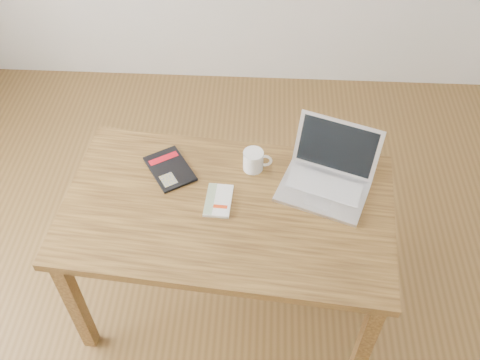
{
  "coord_description": "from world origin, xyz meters",
  "views": [
    {
      "loc": [
        0.19,
        -1.31,
        2.48
      ],
      "look_at": [
        0.11,
        0.17,
        0.85
      ],
      "focal_mm": 40.0,
      "sensor_mm": 36.0,
      "label": 1
    }
  ],
  "objects_px": {
    "white_guidebook": "(218,200)",
    "black_guidebook": "(170,169)",
    "coffee_mug": "(254,160)",
    "desk": "(228,219)",
    "laptop": "(328,175)"
  },
  "relations": [
    {
      "from": "white_guidebook",
      "to": "coffee_mug",
      "type": "height_order",
      "value": "coffee_mug"
    },
    {
      "from": "laptop",
      "to": "coffee_mug",
      "type": "bearing_deg",
      "value": -173.41
    },
    {
      "from": "desk",
      "to": "coffee_mug",
      "type": "xyz_separation_m",
      "value": [
        0.1,
        0.23,
        0.14
      ]
    },
    {
      "from": "laptop",
      "to": "coffee_mug",
      "type": "distance_m",
      "value": 0.33
    },
    {
      "from": "coffee_mug",
      "to": "black_guidebook",
      "type": "bearing_deg",
      "value": -175.92
    },
    {
      "from": "white_guidebook",
      "to": "coffee_mug",
      "type": "bearing_deg",
      "value": 58.4
    },
    {
      "from": "coffee_mug",
      "to": "desk",
      "type": "bearing_deg",
      "value": -114.97
    },
    {
      "from": "desk",
      "to": "laptop",
      "type": "distance_m",
      "value": 0.47
    },
    {
      "from": "white_guidebook",
      "to": "laptop",
      "type": "height_order",
      "value": "laptop"
    },
    {
      "from": "white_guidebook",
      "to": "black_guidebook",
      "type": "bearing_deg",
      "value": 146.43
    },
    {
      "from": "white_guidebook",
      "to": "coffee_mug",
      "type": "distance_m",
      "value": 0.25
    },
    {
      "from": "white_guidebook",
      "to": "coffee_mug",
      "type": "relative_size",
      "value": 1.41
    },
    {
      "from": "laptop",
      "to": "coffee_mug",
      "type": "height_order",
      "value": "laptop"
    },
    {
      "from": "desk",
      "to": "coffee_mug",
      "type": "bearing_deg",
      "value": 70.8
    },
    {
      "from": "desk",
      "to": "coffee_mug",
      "type": "distance_m",
      "value": 0.29
    }
  ]
}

